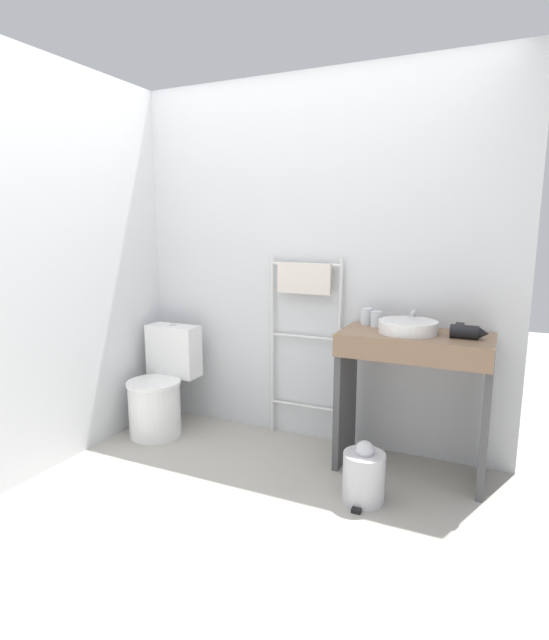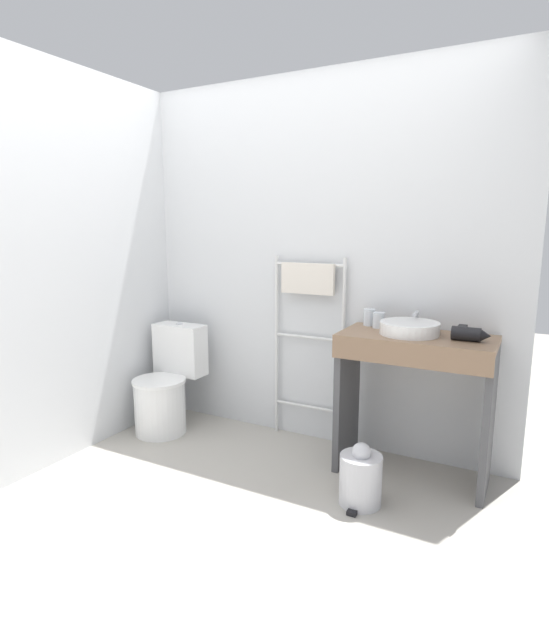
{
  "view_description": "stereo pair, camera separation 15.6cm",
  "coord_description": "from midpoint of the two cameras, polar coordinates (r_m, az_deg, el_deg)",
  "views": [
    {
      "loc": [
        1.24,
        -1.89,
        1.49
      ],
      "look_at": [
        0.01,
        0.74,
        0.94
      ],
      "focal_mm": 28.0,
      "sensor_mm": 36.0,
      "label": 1
    },
    {
      "loc": [
        1.38,
        -1.82,
        1.49
      ],
      "look_at": [
        0.01,
        0.74,
        0.94
      ],
      "focal_mm": 28.0,
      "sensor_mm": 36.0,
      "label": 2
    }
  ],
  "objects": [
    {
      "name": "cup_near_wall",
      "position": [
        3.22,
        12.15,
        0.31
      ],
      "size": [
        0.07,
        0.07,
        0.1
      ],
      "color": "silver",
      "rests_on": "vanity_counter"
    },
    {
      "name": "sink_basin",
      "position": [
        3.01,
        16.61,
        -0.87
      ],
      "size": [
        0.34,
        0.34,
        0.07
      ],
      "color": "white",
      "rests_on": "vanity_counter"
    },
    {
      "name": "cup_near_edge",
      "position": [
        3.16,
        13.19,
        -0.02
      ],
      "size": [
        0.07,
        0.07,
        0.1
      ],
      "color": "silver",
      "rests_on": "vanity_counter"
    },
    {
      "name": "faucet",
      "position": [
        3.17,
        17.28,
        0.28
      ],
      "size": [
        0.02,
        0.1,
        0.11
      ],
      "color": "silver",
      "rests_on": "vanity_counter"
    },
    {
      "name": "vanity_counter",
      "position": [
        3.07,
        17.08,
        -7.02
      ],
      "size": [
        0.87,
        0.44,
        0.87
      ],
      "color": "#84664C",
      "rests_on": "ground_plane"
    },
    {
      "name": "trash_bin",
      "position": [
        2.88,
        11.42,
        -17.28
      ],
      "size": [
        0.23,
        0.26,
        0.35
      ],
      "color": "silver",
      "rests_on": "ground_plane"
    },
    {
      "name": "wall_back",
      "position": [
        3.47,
        5.95,
        6.42
      ],
      "size": [
        2.75,
        0.12,
        2.48
      ],
      "primitive_type": "cube",
      "color": "silver",
      "rests_on": "ground_plane"
    },
    {
      "name": "ground_plane",
      "position": [
        2.72,
        -6.34,
        -22.7
      ],
      "size": [
        12.0,
        12.0,
        0.0
      ],
      "primitive_type": "plane",
      "color": "#A8A399"
    },
    {
      "name": "wall_side",
      "position": [
        3.63,
        -18.33,
        6.13
      ],
      "size": [
        0.12,
        1.92,
        2.48
      ],
      "primitive_type": "cube",
      "color": "silver",
      "rests_on": "ground_plane"
    },
    {
      "name": "toilet",
      "position": [
        3.78,
        -11.05,
        -7.53
      ],
      "size": [
        0.39,
        0.53,
        0.78
      ],
      "color": "white",
      "rests_on": "ground_plane"
    },
    {
      "name": "hair_dryer",
      "position": [
        2.96,
        22.72,
        -1.45
      ],
      "size": [
        0.2,
        0.18,
        0.08
      ],
      "color": "black",
      "rests_on": "vanity_counter"
    },
    {
      "name": "towel_radiator",
      "position": [
        3.4,
        5.18,
        1.37
      ],
      "size": [
        0.53,
        0.06,
        1.29
      ],
      "color": "silver",
      "rests_on": "ground_plane"
    }
  ]
}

